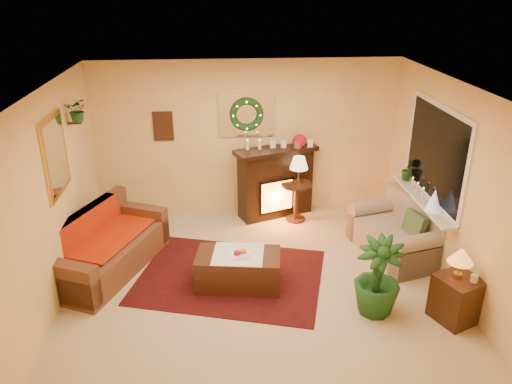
{
  "coord_description": "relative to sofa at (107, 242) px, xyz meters",
  "views": [
    {
      "loc": [
        -0.5,
        -5.68,
        3.75
      ],
      "look_at": [
        0.0,
        0.35,
        1.15
      ],
      "focal_mm": 35.0,
      "sensor_mm": 36.0,
      "label": 1
    }
  ],
  "objects": [
    {
      "name": "lamp_tiffany",
      "position": [
        4.27,
        -1.45,
        0.32
      ],
      "size": [
        0.29,
        0.29,
        0.42
      ],
      "primitive_type": "cone",
      "color": "#FBBA44",
      "rests_on": "end_table_square"
    },
    {
      "name": "fireplace",
      "position": [
        2.51,
        1.58,
        0.12
      ],
      "size": [
        1.29,
        0.79,
        1.12
      ],
      "primitive_type": "cube",
      "rotation": [
        0.0,
        0.0,
        0.35
      ],
      "color": "black",
      "rests_on": "floor"
    },
    {
      "name": "hanging_plant",
      "position": [
        -0.3,
        0.59,
        1.54
      ],
      "size": [
        0.33,
        0.28,
        0.36
      ],
      "primitive_type": "imported",
      "color": "#194719",
      "rests_on": "wall_left"
    },
    {
      "name": "poinsettia",
      "position": [
        2.89,
        1.59,
        0.87
      ],
      "size": [
        0.23,
        0.23,
        0.23
      ],
      "primitive_type": "sphere",
      "color": "red",
      "rests_on": "fireplace"
    },
    {
      "name": "side_table_round",
      "position": [
        2.82,
        1.32,
        -0.1
      ],
      "size": [
        0.54,
        0.54,
        0.66
      ],
      "primitive_type": "cylinder",
      "rotation": [
        0.0,
        0.0,
        0.07
      ],
      "color": "black",
      "rests_on": "floor"
    },
    {
      "name": "sofa",
      "position": [
        0.0,
        0.0,
        0.0
      ],
      "size": [
        1.55,
        2.11,
        0.83
      ],
      "primitive_type": "cube",
      "rotation": [
        0.0,
        0.0,
        -0.41
      ],
      "color": "#472D21",
      "rests_on": "floor"
    },
    {
      "name": "loveseat",
      "position": [
        4.1,
        0.1,
        -0.01
      ],
      "size": [
        1.15,
        1.58,
        0.82
      ],
      "primitive_type": "cube",
      "rotation": [
        0.0,
        0.0,
        0.26
      ],
      "color": "#816D57",
      "rests_on": "floor"
    },
    {
      "name": "wall_back",
      "position": [
        2.04,
        1.79,
        0.87
      ],
      "size": [
        5.0,
        5.0,
        0.0
      ],
      "primitive_type": "plane",
      "color": "#EFD88C",
      "rests_on": "ground"
    },
    {
      "name": "area_rug",
      "position": [
        1.67,
        -0.34,
        -0.42
      ],
      "size": [
        2.84,
        2.41,
        0.01
      ],
      "primitive_type": "cube",
      "rotation": [
        0.0,
        0.0,
        -0.27
      ],
      "color": "maroon",
      "rests_on": "floor"
    },
    {
      "name": "floor",
      "position": [
        2.04,
        -0.46,
        -0.43
      ],
      "size": [
        5.0,
        5.0,
        0.0
      ],
      "primitive_type": "plane",
      "color": "beige",
      "rests_on": "ground"
    },
    {
      "name": "mantel_mirror",
      "position": [
        2.04,
        1.77,
        1.27
      ],
      "size": [
        0.92,
        0.02,
        0.72
      ],
      "primitive_type": "cube",
      "color": "white",
      "rests_on": "wall_back"
    },
    {
      "name": "mantel_candle_b",
      "position": [
        2.24,
        1.53,
        0.83
      ],
      "size": [
        0.06,
        0.06,
        0.17
      ],
      "primitive_type": "cylinder",
      "color": "silver",
      "rests_on": "fireplace"
    },
    {
      "name": "sill_plant",
      "position": [
        4.44,
        0.75,
        0.66
      ],
      "size": [
        0.26,
        0.21,
        0.48
      ],
      "primitive_type": "imported",
      "color": "black",
      "rests_on": "window_sill"
    },
    {
      "name": "window_glass",
      "position": [
        4.51,
        0.09,
        1.12
      ],
      "size": [
        0.02,
        1.7,
        1.22
      ],
      "primitive_type": "cube",
      "color": "black",
      "rests_on": "wall_right"
    },
    {
      "name": "window_frame",
      "position": [
        4.53,
        0.09,
        1.12
      ],
      "size": [
        0.03,
        1.86,
        1.36
      ],
      "primitive_type": "cube",
      "color": "white",
      "rests_on": "wall_right"
    },
    {
      "name": "end_table_square",
      "position": [
        4.3,
        -1.47,
        -0.16
      ],
      "size": [
        0.6,
        0.6,
        0.56
      ],
      "primitive_type": "cube",
      "rotation": [
        0.0,
        0.0,
        0.4
      ],
      "color": "black",
      "rests_on": "floor"
    },
    {
      "name": "red_throw",
      "position": [
        -0.05,
        0.14,
        0.03
      ],
      "size": [
        0.84,
        1.36,
        0.02
      ],
      "primitive_type": "cube",
      "color": "red",
      "rests_on": "sofa"
    },
    {
      "name": "coffee_table",
      "position": [
        1.77,
        -0.54,
        -0.22
      ],
      "size": [
        1.16,
        0.74,
        0.46
      ],
      "primitive_type": "cube",
      "rotation": [
        0.0,
        0.0,
        -0.14
      ],
      "color": "#302113",
      "rests_on": "floor"
    },
    {
      "name": "wreath",
      "position": [
        2.04,
        1.73,
        1.29
      ],
      "size": [
        0.55,
        0.11,
        0.55
      ],
      "primitive_type": "torus",
      "rotation": [
        1.57,
        0.0,
        0.0
      ],
      "color": "#194719",
      "rests_on": "wall_back"
    },
    {
      "name": "fruit_bowl",
      "position": [
        1.8,
        -0.56,
        0.02
      ],
      "size": [
        0.27,
        0.27,
        0.06
      ],
      "primitive_type": "cylinder",
      "color": "silver",
      "rests_on": "coffee_table"
    },
    {
      "name": "ceiling",
      "position": [
        2.04,
        -0.46,
        2.17
      ],
      "size": [
        5.0,
        5.0,
        0.0
      ],
      "primitive_type": "plane",
      "color": "white",
      "rests_on": "ground"
    },
    {
      "name": "wall_right",
      "position": [
        4.54,
        -0.46,
        0.87
      ],
      "size": [
        4.5,
        4.5,
        0.0
      ],
      "primitive_type": "plane",
      "color": "#EFD88C",
      "rests_on": "ground"
    },
    {
      "name": "wall_front",
      "position": [
        2.04,
        -2.71,
        0.87
      ],
      "size": [
        5.0,
        5.0,
        0.0
      ],
      "primitive_type": "plane",
      "color": "#EFD88C",
      "rests_on": "ground"
    },
    {
      "name": "mantel_candle_a",
      "position": [
        2.04,
        1.53,
        0.83
      ],
      "size": [
        0.06,
        0.06,
        0.18
      ],
      "primitive_type": "cylinder",
      "color": "silver",
      "rests_on": "fireplace"
    },
    {
      "name": "mini_tree",
      "position": [
        4.39,
        -0.33,
        0.61
      ],
      "size": [
        0.21,
        0.21,
        0.31
      ],
      "primitive_type": "cone",
      "color": "white",
      "rests_on": "window_sill"
    },
    {
      "name": "wall_art",
      "position": [
        0.69,
        1.77,
        1.12
      ],
      "size": [
        0.32,
        0.03,
        0.48
      ],
      "primitive_type": "cube",
      "color": "#381E11",
      "rests_on": "wall_back"
    },
    {
      "name": "window_sill",
      "position": [
        4.42,
        0.09,
        0.44
      ],
      "size": [
        0.22,
        1.86,
        0.04
      ],
      "primitive_type": "cube",
      "color": "white",
      "rests_on": "wall_right"
    },
    {
      "name": "wall_left",
      "position": [
        -0.46,
        -0.46,
        0.87
      ],
      "size": [
        4.5,
        4.5,
        0.0
      ],
      "primitive_type": "plane",
      "color": "#EFD88C",
      "rests_on": "ground"
    },
    {
      "name": "gold_mirror",
      "position": [
        -0.44,
        -0.16,
        1.32
      ],
      "size": [
        0.03,
        0.84,
        1.0
      ],
      "primitive_type": "cube",
      "color": "gold",
      "rests_on": "wall_left"
    },
    {
      "name": "lamp_cream",
      "position": [
        2.85,
        1.33,
        0.45
      ],
      "size": [
        0.3,
        0.3,
        0.46
      ],
      "primitive_type": "cone",
      "color": "#EAC080",
      "rests_on": "side_table_round"
    },
    {
      "name": "floor_palm",
      "position": [
        3.39,
        -1.25,
        0.02
      ],
      "size": [
        2.11,
        2.11,
        2.95
      ],
      "primitive_type": "imported",
      "rotation": [
        0.0,
        0.0,
        -0.34
      ],
      "color": "black",
      "rests_on": "floor"
    }
  ]
}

